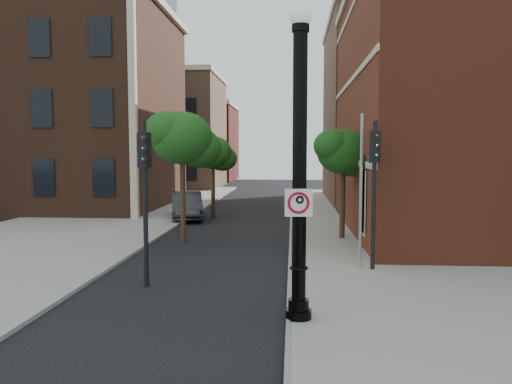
# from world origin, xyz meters

# --- Properties ---
(ground) EXTENTS (120.00, 120.00, 0.00)m
(ground) POSITION_xyz_m (0.00, 0.00, 0.00)
(ground) COLOR black
(ground) RESTS_ON ground
(sidewalk_right) EXTENTS (8.00, 60.00, 0.12)m
(sidewalk_right) POSITION_xyz_m (6.00, 10.00, 0.06)
(sidewalk_right) COLOR gray
(sidewalk_right) RESTS_ON ground
(sidewalk_left) EXTENTS (10.00, 50.00, 0.12)m
(sidewalk_left) POSITION_xyz_m (-9.00, 18.00, 0.06)
(sidewalk_left) COLOR gray
(sidewalk_left) RESTS_ON ground
(curb_edge) EXTENTS (0.10, 60.00, 0.14)m
(curb_edge) POSITION_xyz_m (2.05, 10.00, 0.07)
(curb_edge) COLOR gray
(curb_edge) RESTS_ON ground
(victorian_building) EXTENTS (18.60, 14.60, 17.95)m
(victorian_building) POSITION_xyz_m (-16.00, 23.97, 8.74)
(victorian_building) COLOR #532F1F
(victorian_building) RESTS_ON ground
(bg_building_tan_a) EXTENTS (12.00, 12.00, 12.00)m
(bg_building_tan_a) POSITION_xyz_m (-12.00, 44.00, 6.00)
(bg_building_tan_a) COLOR #856348
(bg_building_tan_a) RESTS_ON ground
(bg_building_red) EXTENTS (12.00, 12.00, 10.00)m
(bg_building_red) POSITION_xyz_m (-12.00, 58.00, 5.00)
(bg_building_red) COLOR maroon
(bg_building_red) RESTS_ON ground
(bg_building_tan_b) EXTENTS (22.00, 14.00, 14.00)m
(bg_building_tan_b) POSITION_xyz_m (16.00, 30.00, 7.00)
(bg_building_tan_b) COLOR #856348
(bg_building_tan_b) RESTS_ON ground
(lamppost) EXTENTS (0.61, 0.61, 7.25)m
(lamppost) POSITION_xyz_m (2.29, 0.25, 3.35)
(lamppost) COLOR black
(lamppost) RESTS_ON ground
(no_parking_sign) EXTENTS (0.63, 0.11, 0.63)m
(no_parking_sign) POSITION_xyz_m (2.27, 0.07, 2.86)
(no_parking_sign) COLOR white
(no_parking_sign) RESTS_ON ground
(parked_car) EXTENTS (2.79, 5.16, 1.62)m
(parked_car) POSITION_xyz_m (-4.12, 17.83, 0.81)
(parked_car) COLOR #292A2E
(parked_car) RESTS_ON ground
(traffic_signal_left) EXTENTS (0.37, 0.42, 4.87)m
(traffic_signal_left) POSITION_xyz_m (-2.19, 3.11, 3.28)
(traffic_signal_left) COLOR black
(traffic_signal_left) RESTS_ON ground
(traffic_signal_right) EXTENTS (0.39, 0.44, 5.00)m
(traffic_signal_right) POSITION_xyz_m (4.80, 5.33, 3.37)
(traffic_signal_right) COLOR black
(traffic_signal_right) RESTS_ON ground
(utility_pole) EXTENTS (0.11, 0.11, 5.27)m
(utility_pole) POSITION_xyz_m (4.42, 5.66, 2.63)
(utility_pole) COLOR #999999
(utility_pole) RESTS_ON ground
(street_tree_a) EXTENTS (3.19, 2.88, 5.75)m
(street_tree_a) POSITION_xyz_m (-2.63, 10.34, 4.54)
(street_tree_a) COLOR black
(street_tree_a) RESTS_ON ground
(street_tree_b) EXTENTS (2.74, 2.47, 4.93)m
(street_tree_b) POSITION_xyz_m (-2.64, 18.66, 3.89)
(street_tree_b) COLOR black
(street_tree_b) RESTS_ON ground
(street_tree_c) EXTENTS (2.78, 2.51, 5.00)m
(street_tree_c) POSITION_xyz_m (4.41, 11.35, 3.94)
(street_tree_c) COLOR black
(street_tree_c) RESTS_ON ground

